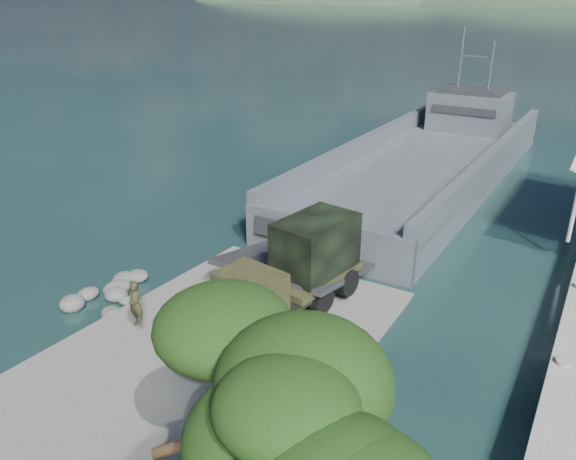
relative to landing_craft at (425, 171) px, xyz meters
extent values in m
plane|color=#183939|center=(-0.31, -23.88, -0.88)|extent=(1400.00, 1400.00, 0.00)
cube|color=slate|center=(-0.31, -24.88, -0.63)|extent=(10.00, 18.00, 0.50)
cube|color=#484F55|center=(0.00, 0.23, -0.42)|extent=(9.81, 31.04, 2.57)
cube|color=#484F55|center=(-4.32, 0.31, 1.48)|extent=(1.16, 30.89, 1.34)
cube|color=#484F55|center=(4.33, 0.16, 1.48)|extent=(1.16, 30.89, 1.34)
cube|color=#484F55|center=(-0.27, -15.10, 0.15)|extent=(9.27, 0.58, 2.68)
cube|color=#484F55|center=(0.19, 10.53, 2.41)|extent=(6.25, 4.23, 3.09)
cube|color=#2B2D30|center=(0.19, 10.53, 4.16)|extent=(5.20, 3.38, 0.41)
cylinder|color=#939698|center=(-1.05, 10.55, 6.53)|extent=(0.16, 0.16, 5.15)
cylinder|color=#939698|center=(1.42, 10.51, 6.01)|extent=(0.16, 0.16, 4.12)
cylinder|color=black|center=(-0.52, -22.74, 0.22)|extent=(0.61, 1.26, 1.21)
cylinder|color=black|center=(1.59, -23.08, 0.22)|extent=(0.61, 1.26, 1.21)
cylinder|color=black|center=(-0.01, -19.63, 0.22)|extent=(0.61, 1.26, 1.21)
cylinder|color=black|center=(2.10, -19.97, 0.22)|extent=(0.61, 1.26, 1.21)
cylinder|color=black|center=(0.29, -17.79, 0.22)|extent=(0.61, 1.26, 1.21)
cylinder|color=black|center=(2.39, -18.14, 0.22)|extent=(0.61, 1.26, 1.21)
cube|color=black|center=(0.95, -20.35, 0.36)|extent=(3.15, 7.29, 0.23)
cube|color=#202D19|center=(0.55, -22.82, 1.33)|extent=(2.59, 2.20, 1.86)
cube|color=#202D19|center=(0.37, -23.92, 0.87)|extent=(2.24, 1.17, 0.93)
cube|color=#202D19|center=(1.16, -19.06, 0.68)|extent=(2.97, 4.58, 0.32)
cube|color=black|center=(1.19, -18.88, 2.03)|extent=(2.76, 3.84, 2.32)
cube|color=#2B2D30|center=(0.30, -24.37, 0.31)|extent=(2.33, 0.60, 0.28)
imported|color=#202D19|center=(-3.27, -24.91, 0.52)|extent=(0.66, 0.43, 1.80)
ellipsoid|color=#143B10|center=(4.61, -29.67, 5.14)|extent=(3.01, 3.01, 1.72)
camera|label=1|loc=(11.02, -37.80, 11.83)|focal=35.00mm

